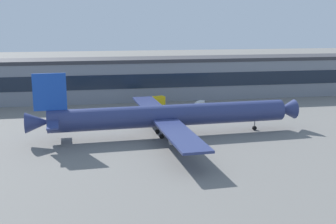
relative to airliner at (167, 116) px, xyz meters
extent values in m
plane|color=slate|center=(-5.28, -0.04, -4.98)|extent=(600.00, 600.00, 0.00)
cube|color=gray|center=(-5.28, 50.96, 1.69)|extent=(180.05, 14.97, 13.35)
cube|color=#38383D|center=(-5.28, 50.96, 8.96)|extent=(183.65, 15.27, 1.20)
cube|color=#192333|center=(-5.28, 43.43, 2.36)|extent=(176.44, 0.16, 4.80)
cylinder|color=navy|center=(0.94, 0.05, 0.02)|extent=(58.17, 8.21, 5.25)
cone|color=navy|center=(31.46, 1.61, 0.02)|extent=(4.97, 5.22, 4.99)
cone|color=navy|center=(-29.85, -1.53, 0.02)|extent=(6.01, 5.01, 4.72)
cube|color=#1947B2|center=(-27.01, -1.38, 6.84)|extent=(7.37, 0.88, 8.40)
cube|color=navy|center=(-26.81, 4.41, 0.81)|extent=(2.88, 9.56, 0.30)
cube|color=navy|center=(-26.22, -7.12, 0.81)|extent=(2.88, 9.56, 0.30)
cube|color=navy|center=(-1.86, 15.60, -0.51)|extent=(7.33, 26.36, 0.50)
cube|color=navy|center=(-0.26, -15.70, -0.51)|extent=(7.33, 26.36, 0.50)
cylinder|color=#99999E|center=(-0.66, 11.74, -2.35)|extent=(4.47, 3.10, 2.89)
cylinder|color=#99999E|center=(0.54, -11.74, -2.35)|extent=(4.47, 3.10, 2.89)
cylinder|color=black|center=(22.94, 1.17, -4.43)|extent=(1.12, 0.56, 1.10)
cylinder|color=slate|center=(22.94, 1.17, -2.97)|extent=(0.24, 0.24, 2.38)
cylinder|color=black|center=(-2.08, 2.26, -4.43)|extent=(1.12, 0.56, 1.10)
cylinder|color=slate|center=(-2.08, 2.26, -2.97)|extent=(0.24, 0.24, 2.38)
cylinder|color=black|center=(-1.84, -2.46, -4.43)|extent=(1.12, 0.56, 1.10)
cylinder|color=slate|center=(-1.84, -2.46, -2.97)|extent=(0.24, 0.24, 2.38)
cube|color=white|center=(16.73, 32.56, -3.88)|extent=(4.08, 4.70, 1.50)
cube|color=black|center=(16.04, 31.57, -3.58)|extent=(2.31, 2.26, 0.38)
cylinder|color=black|center=(16.55, 30.81, -4.63)|extent=(0.65, 0.75, 0.70)
cylinder|color=black|center=(15.15, 31.79, -4.63)|extent=(0.65, 0.75, 0.70)
cylinder|color=black|center=(18.32, 33.33, -4.63)|extent=(0.65, 0.75, 0.70)
cylinder|color=black|center=(16.91, 34.31, -4.63)|extent=(0.65, 0.75, 0.70)
cube|color=yellow|center=(2.47, 34.38, -3.03)|extent=(6.43, 3.95, 3.20)
cube|color=black|center=(0.88, 33.93, -2.39)|extent=(2.62, 2.70, 0.80)
cylinder|color=black|center=(0.75, 32.77, -4.63)|extent=(0.76, 0.48, 0.70)
cylinder|color=black|center=(0.16, 34.84, -4.63)|extent=(0.76, 0.48, 0.70)
cylinder|color=black|center=(4.79, 33.92, -4.63)|extent=(0.76, 0.48, 0.70)
cylinder|color=black|center=(4.19, 35.99, -4.63)|extent=(0.76, 0.48, 0.70)
camera|label=1|loc=(-18.11, -98.51, 22.52)|focal=45.50mm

